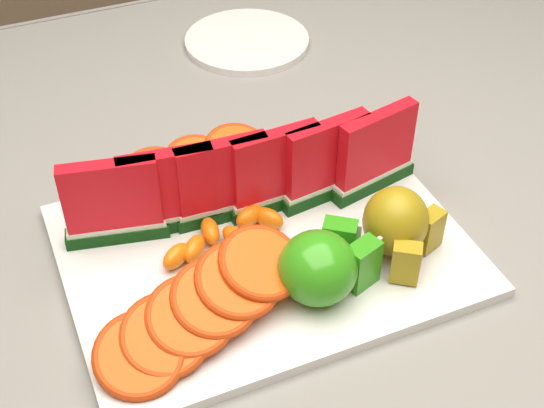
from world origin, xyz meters
TOP-DOWN VIEW (x-y plane):
  - table at (0.00, 0.00)m, footprint 1.40×0.90m
  - tablecloth at (0.00, 0.00)m, footprint 1.53×1.03m
  - platter at (0.06, -0.08)m, footprint 0.40×0.30m
  - apple_cluster at (0.09, -0.16)m, footprint 0.11×0.09m
  - pear_cluster at (0.18, -0.14)m, footprint 0.09×0.09m
  - side_plate at (0.20, 0.32)m, footprint 0.21×0.21m
  - watermelon_row at (0.07, -0.03)m, footprint 0.39×0.07m
  - orange_fan_front at (-0.03, -0.16)m, footprint 0.23×0.14m
  - orange_fan_back at (0.01, 0.05)m, footprint 0.23×0.10m
  - tangerine_segments at (0.02, -0.06)m, footprint 0.14×0.06m

SIDE VIEW (x-z plane):
  - table at x=0.00m, z-range 0.28..1.03m
  - tablecloth at x=0.00m, z-range 0.62..0.82m
  - side_plate at x=0.20m, z-range 0.76..0.77m
  - platter at x=0.06m, z-range 0.76..0.77m
  - tangerine_segments at x=0.02m, z-range 0.77..0.79m
  - orange_fan_back at x=0.01m, z-range 0.77..0.81m
  - orange_fan_front at x=-0.03m, z-range 0.77..0.83m
  - apple_cluster at x=0.09m, z-range 0.77..0.84m
  - pear_cluster at x=0.18m, z-range 0.77..0.85m
  - watermelon_row at x=0.07m, z-range 0.77..0.87m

